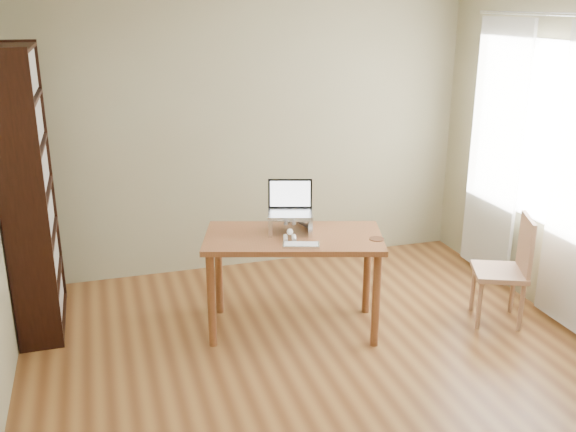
# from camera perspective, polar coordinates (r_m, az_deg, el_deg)

# --- Properties ---
(room) EXTENTS (4.04, 4.54, 2.64)m
(room) POSITION_cam_1_polar(r_m,az_deg,el_deg) (3.71, 5.46, 1.77)
(room) COLOR #5B3418
(room) RESTS_ON ground
(bookshelf) EXTENTS (0.30, 0.90, 2.10)m
(bookshelf) POSITION_cam_1_polar(r_m,az_deg,el_deg) (5.02, -22.00, 1.95)
(bookshelf) COLOR black
(bookshelf) RESTS_ON ground
(curtains) EXTENTS (0.03, 1.90, 2.25)m
(curtains) POSITION_cam_1_polar(r_m,az_deg,el_deg) (5.35, 21.23, 4.34)
(curtains) COLOR white
(curtains) RESTS_ON ground
(desk) EXTENTS (1.42, 0.99, 0.75)m
(desk) POSITION_cam_1_polar(r_m,az_deg,el_deg) (4.70, 0.49, -2.98)
(desk) COLOR brown
(desk) RESTS_ON ground
(laptop_stand) EXTENTS (0.32, 0.25, 0.13)m
(laptop_stand) POSITION_cam_1_polar(r_m,az_deg,el_deg) (4.71, 0.20, -0.47)
(laptop_stand) COLOR silver
(laptop_stand) RESTS_ON desk
(laptop) EXTENTS (0.38, 0.36, 0.23)m
(laptop) POSITION_cam_1_polar(r_m,az_deg,el_deg) (4.73, -0.00, 0.99)
(laptop) COLOR silver
(laptop) RESTS_ON laptop_stand
(keyboard) EXTENTS (0.28, 0.19, 0.02)m
(keyboard) POSITION_cam_1_polar(r_m,az_deg,el_deg) (4.46, 1.17, -2.58)
(keyboard) COLOR silver
(keyboard) RESTS_ON desk
(coaster) EXTENTS (0.11, 0.11, 0.01)m
(coaster) POSITION_cam_1_polar(r_m,az_deg,el_deg) (4.63, 7.88, -2.03)
(coaster) COLOR brown
(coaster) RESTS_ON desk
(cat) EXTENTS (0.25, 0.48, 0.15)m
(cat) POSITION_cam_1_polar(r_m,az_deg,el_deg) (4.74, -0.07, -0.57)
(cat) COLOR #463C37
(cat) RESTS_ON desk
(chair) EXTENTS (0.50, 0.50, 0.85)m
(chair) POSITION_cam_1_polar(r_m,az_deg,el_deg) (5.18, 18.92, -4.15)
(chair) COLOR #A97C5B
(chair) RESTS_ON ground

